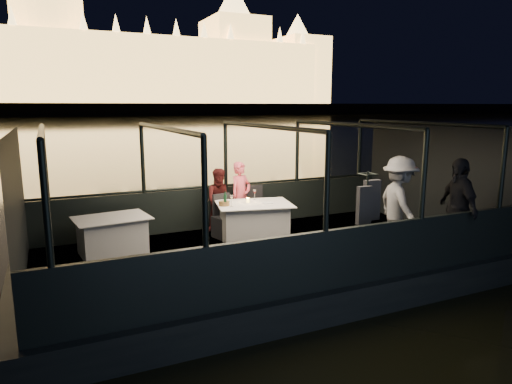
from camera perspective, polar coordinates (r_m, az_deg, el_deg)
name	(u,v)px	position (r m, az deg, el deg)	size (l,w,h in m)	color
river_water	(67,124)	(87.45, -22.51, 7.84)	(500.00, 500.00, 0.00)	black
boat_hull	(265,276)	(8.72, 1.11, -10.51)	(8.60, 4.40, 1.00)	black
boat_deck	(265,252)	(8.56, 1.13, -7.51)	(8.00, 4.00, 0.04)	black
gunwale_port	(226,206)	(10.21, -3.75, -1.79)	(8.00, 0.08, 0.90)	black
gunwale_starboard	(325,261)	(6.76, 8.60, -8.47)	(8.00, 0.08, 0.90)	black
cabin_glass_port	(226,155)	(10.02, -3.83, 4.64)	(8.00, 0.02, 1.40)	#99B2B2
cabin_glass_starboard	(327,182)	(6.47, 8.89, 1.19)	(8.00, 0.02, 1.40)	#99B2B2
cabin_roof_glass	(265,126)	(8.14, 1.19, 8.20)	(8.00, 4.00, 0.02)	#99B2B2
end_wall_fore	(18,211)	(7.49, -27.63, -2.14)	(0.02, 4.00, 2.30)	black
end_wall_aft	(431,176)	(10.61, 21.01, 1.84)	(0.02, 4.00, 2.30)	black
canopy_ribs	(265,190)	(8.27, 1.15, 0.21)	(8.00, 4.00, 2.30)	black
embankment	(53,111)	(217.36, -24.02, 9.24)	(400.00, 140.00, 6.00)	#423D33
parliament_building	(48,31)	(184.18, -24.51, 17.86)	(220.00, 32.00, 60.00)	#F2D18C
dining_table_central	(254,222)	(9.07, -0.24, -3.79)	(1.45, 1.05, 0.77)	white
dining_table_aft	(112,233)	(8.70, -17.51, -4.93)	(1.29, 0.93, 0.68)	silver
chair_port_left	(225,216)	(9.32, -3.96, -3.00)	(0.41, 0.41, 0.87)	black
chair_port_right	(257,209)	(9.90, 0.11, -2.17)	(0.43, 0.43, 0.93)	black
coat_stand	(366,214)	(7.73, 13.60, -2.72)	(0.45, 0.36, 1.61)	black
person_woman_coral	(241,196)	(9.85, -1.91, -0.46)	(0.53, 0.36, 1.48)	#F25868
person_man_maroon	(221,198)	(9.63, -4.43, -0.74)	(0.66, 0.51, 1.37)	#3F1112
passenger_stripe	(399,206)	(8.73, 17.43, -1.72)	(1.15, 0.65, 1.78)	white
passenger_dark	(457,210)	(8.77, 23.85, -2.11)	(1.05, 0.44, 1.78)	black
wine_bottle	(225,198)	(8.74, -3.87, -0.81)	(0.06, 0.06, 0.28)	#153920
bread_basket	(224,203)	(8.81, -4.00, -1.44)	(0.21, 0.21, 0.08)	brown
amber_candle	(248,200)	(9.09, -1.02, -1.03)	(0.06, 0.06, 0.08)	yellow
plate_near	(267,203)	(9.02, 1.38, -1.35)	(0.25, 0.25, 0.02)	white
plate_far	(226,202)	(9.13, -3.72, -1.22)	(0.24, 0.24, 0.02)	silver
wine_glass_white	(232,202)	(8.71, -3.06, -1.20)	(0.07, 0.07, 0.21)	silver
wine_glass_red	(255,195)	(9.33, -0.17, -0.38)	(0.07, 0.07, 0.20)	silver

